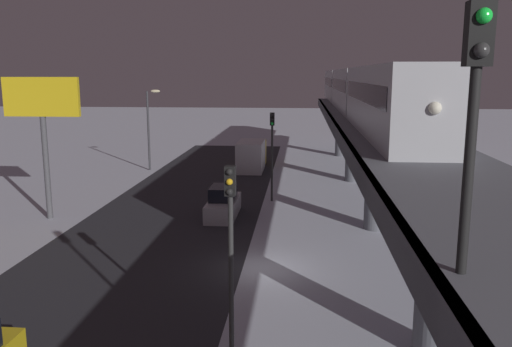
{
  "coord_description": "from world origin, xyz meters",
  "views": [
    {
      "loc": [
        -1.78,
        23.56,
        9.07
      ],
      "look_at": [
        1.46,
        -13.41,
        2.03
      ],
      "focal_mm": 36.88,
      "sensor_mm": 36.0,
      "label": 1
    }
  ],
  "objects_px": {
    "rail_signal": "(475,93)",
    "subway_train": "(355,89)",
    "traffic_light_near": "(231,237)",
    "box_truck": "(252,155)",
    "commercial_billboard": "(42,111)",
    "traffic_light_mid": "(272,144)",
    "sedan_silver": "(223,204)"
  },
  "relations": [
    {
      "from": "rail_signal",
      "to": "subway_train",
      "type": "bearing_deg",
      "value": -93.0
    },
    {
      "from": "traffic_light_near",
      "to": "box_truck",
      "type": "bearing_deg",
      "value": -85.59
    },
    {
      "from": "box_truck",
      "to": "traffic_light_near",
      "type": "xyz_separation_m",
      "value": [
        -2.7,
        35.0,
        2.85
      ]
    },
    {
      "from": "subway_train",
      "to": "commercial_billboard",
      "type": "relative_size",
      "value": 6.23
    },
    {
      "from": "rail_signal",
      "to": "box_truck",
      "type": "xyz_separation_m",
      "value": [
        7.26,
        -42.34,
        -7.46
      ]
    },
    {
      "from": "box_truck",
      "to": "traffic_light_mid",
      "type": "relative_size",
      "value": 1.16
    },
    {
      "from": "box_truck",
      "to": "traffic_light_near",
      "type": "height_order",
      "value": "traffic_light_near"
    },
    {
      "from": "commercial_billboard",
      "to": "traffic_light_near",
      "type": "bearing_deg",
      "value": 130.86
    },
    {
      "from": "subway_train",
      "to": "sedan_silver",
      "type": "relative_size",
      "value": 11.69
    },
    {
      "from": "sedan_silver",
      "to": "box_truck",
      "type": "height_order",
      "value": "box_truck"
    },
    {
      "from": "box_truck",
      "to": "traffic_light_near",
      "type": "bearing_deg",
      "value": 94.41
    },
    {
      "from": "traffic_light_mid",
      "to": "traffic_light_near",
      "type": "bearing_deg",
      "value": 90.0
    },
    {
      "from": "subway_train",
      "to": "traffic_light_mid",
      "type": "relative_size",
      "value": 8.67
    },
    {
      "from": "rail_signal",
      "to": "commercial_billboard",
      "type": "bearing_deg",
      "value": -51.73
    },
    {
      "from": "subway_train",
      "to": "commercial_billboard",
      "type": "height_order",
      "value": "subway_train"
    },
    {
      "from": "traffic_light_mid",
      "to": "subway_train",
      "type": "bearing_deg",
      "value": -126.77
    },
    {
      "from": "subway_train",
      "to": "traffic_light_mid",
      "type": "distance_m",
      "value": 11.55
    },
    {
      "from": "subway_train",
      "to": "traffic_light_mid",
      "type": "xyz_separation_m",
      "value": [
        6.56,
        8.78,
        -3.66
      ]
    },
    {
      "from": "subway_train",
      "to": "sedan_silver",
      "type": "bearing_deg",
      "value": 54.29
    },
    {
      "from": "sedan_silver",
      "to": "commercial_billboard",
      "type": "bearing_deg",
      "value": -172.17
    },
    {
      "from": "subway_train",
      "to": "rail_signal",
      "type": "height_order",
      "value": "rail_signal"
    },
    {
      "from": "rail_signal",
      "to": "sedan_silver",
      "type": "height_order",
      "value": "rail_signal"
    },
    {
      "from": "rail_signal",
      "to": "commercial_billboard",
      "type": "distance_m",
      "value": 29.81
    },
    {
      "from": "traffic_light_mid",
      "to": "commercial_billboard",
      "type": "distance_m",
      "value": 15.29
    },
    {
      "from": "subway_train",
      "to": "rail_signal",
      "type": "xyz_separation_m",
      "value": [
        1.99,
        38.02,
        0.95
      ]
    },
    {
      "from": "box_truck",
      "to": "subway_train",
      "type": "bearing_deg",
      "value": 155.0
    },
    {
      "from": "rail_signal",
      "to": "sedan_silver",
      "type": "distance_m",
      "value": 27.17
    },
    {
      "from": "sedan_silver",
      "to": "traffic_light_near",
      "type": "relative_size",
      "value": 0.74
    },
    {
      "from": "traffic_light_mid",
      "to": "sedan_silver",
      "type": "bearing_deg",
      "value": 56.48
    },
    {
      "from": "subway_train",
      "to": "traffic_light_mid",
      "type": "bearing_deg",
      "value": 53.23
    },
    {
      "from": "rail_signal",
      "to": "box_truck",
      "type": "distance_m",
      "value": 43.6
    },
    {
      "from": "rail_signal",
      "to": "box_truck",
      "type": "bearing_deg",
      "value": -80.26
    }
  ]
}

